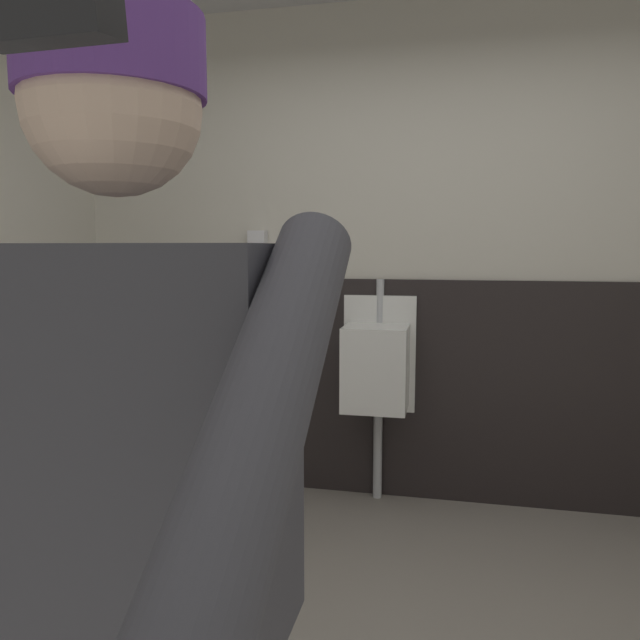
# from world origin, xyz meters

# --- Properties ---
(wall_back) EXTENTS (4.60, 0.12, 2.72)m
(wall_back) POSITION_xyz_m (0.00, 1.79, 1.36)
(wall_back) COLOR beige
(wall_back) RESTS_ON ground_plane
(wainscot_band_back) EXTENTS (4.00, 0.03, 1.24)m
(wainscot_band_back) POSITION_xyz_m (0.00, 1.71, 0.62)
(wainscot_band_back) COLOR black
(wainscot_band_back) RESTS_ON ground_plane
(urinal_solo) EXTENTS (0.40, 0.34, 1.24)m
(urinal_solo) POSITION_xyz_m (-0.24, 1.57, 0.78)
(urinal_solo) COLOR white
(urinal_solo) RESTS_ON ground_plane
(person) EXTENTS (0.66, 0.60, 1.71)m
(person) POSITION_xyz_m (-0.28, -0.91, 1.01)
(person) COLOR #2D3342
(person) RESTS_ON ground_plane
(soap_dispenser) EXTENTS (0.10, 0.07, 0.18)m
(soap_dispenser) POSITION_xyz_m (-0.94, 1.69, 1.42)
(soap_dispenser) COLOR silver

